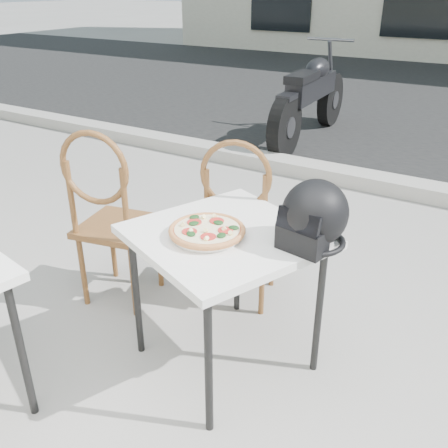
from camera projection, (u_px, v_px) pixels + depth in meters
The scene contains 8 objects.
curb at pixel (404, 187), 4.18m from camera, with size 30.00×0.25×0.12m, color #9A9790.
cafe_table_main at pixel (225, 246), 2.09m from camera, with size 0.92×0.92×0.67m.
plate at pixel (207, 235), 2.03m from camera, with size 0.32×0.32×0.02m.
pizza at pixel (207, 230), 2.02m from camera, with size 0.35×0.35×0.04m.
helmet at pixel (314, 217), 1.93m from camera, with size 0.30×0.31×0.27m.
cafe_chair_main at pixel (239, 215), 2.56m from camera, with size 0.45×0.45×0.95m.
cafe_chair_side at pixel (109, 210), 2.55m from camera, with size 0.45×0.45×1.00m.
motorcycle at pixel (311, 99), 5.46m from camera, with size 0.54×2.09×1.04m.
Camera 1 is at (0.74, -1.11, 1.61)m, focal length 40.00 mm.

